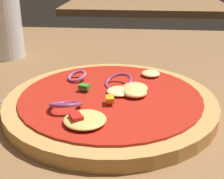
# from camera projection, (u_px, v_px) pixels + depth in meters

# --- Properties ---
(dining_table) EXTENTS (1.44, 0.98, 0.03)m
(dining_table) POSITION_uv_depth(u_px,v_px,m) (99.00, 107.00, 0.46)
(dining_table) COLOR brown
(dining_table) RESTS_ON ground
(pizza) EXTENTS (0.29, 0.29, 0.04)m
(pizza) POSITION_uv_depth(u_px,v_px,m) (111.00, 102.00, 0.42)
(pizza) COLOR tan
(pizza) RESTS_ON dining_table
(beer_glass) EXTENTS (0.08, 0.08, 0.13)m
(beer_glass) POSITION_uv_depth(u_px,v_px,m) (3.00, 28.00, 0.63)
(beer_glass) COLOR silver
(beer_glass) RESTS_ON dining_table
(background_table) EXTENTS (0.74, 0.55, 0.03)m
(background_table) POSITION_uv_depth(u_px,v_px,m) (145.00, 5.00, 1.49)
(background_table) COLOR brown
(background_table) RESTS_ON ground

